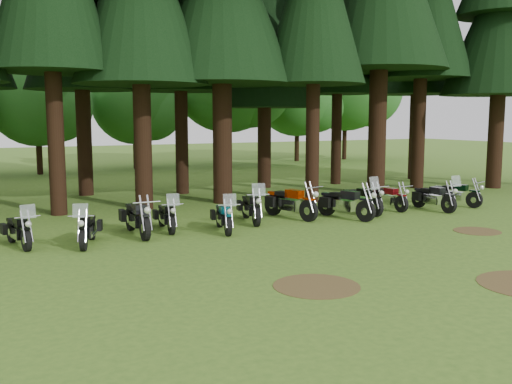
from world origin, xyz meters
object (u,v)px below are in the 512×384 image
motorcycle_3 (167,217)px  motorcycle_9 (388,198)px  motorcycle_0 (19,231)px  motorcycle_2 (137,219)px  motorcycle_11 (456,195)px  motorcycle_10 (434,198)px  motorcycle_7 (346,204)px  motorcycle_6 (290,204)px  motorcycle_5 (251,208)px  motorcycle_4 (224,218)px  motorcycle_8 (361,201)px  motorcycle_1 (88,230)px

motorcycle_3 → motorcycle_9: size_ratio=0.98×
motorcycle_0 → motorcycle_9: (12.88, 0.30, 0.00)m
motorcycle_2 → motorcycle_11: (12.60, -0.25, -0.05)m
motorcycle_3 → motorcycle_10: 10.11m
motorcycle_11 → motorcycle_9: bearing=152.3°
motorcycle_9 → motorcycle_10: motorcycle_10 is taller
motorcycle_0 → motorcycle_7: 10.33m
motorcycle_6 → motorcycle_9: motorcycle_6 is taller
motorcycle_2 → motorcycle_6: 5.46m
motorcycle_0 → motorcycle_5: bearing=-7.6°
motorcycle_4 → motorcycle_6: motorcycle_4 is taller
motorcycle_3 → motorcycle_6: 4.46m
motorcycle_0 → motorcycle_10: 14.29m
motorcycle_11 → motorcycle_2: bearing=161.5°
motorcycle_4 → motorcycle_9: 7.24m
motorcycle_4 → motorcycle_0: bearing=-172.8°
motorcycle_11 → motorcycle_3: bearing=160.0°
motorcycle_5 → motorcycle_8: size_ratio=0.99×
motorcycle_4 → motorcycle_5: 1.75m
motorcycle_0 → motorcycle_4: bearing=-16.9°
motorcycle_2 → motorcycle_6: (5.44, 0.39, 0.02)m
motorcycle_0 → motorcycle_8: bearing=-10.1°
motorcycle_4 → motorcycle_7: bearing=14.9°
motorcycle_0 → motorcycle_1: 1.79m
motorcycle_6 → motorcycle_9: size_ratio=1.18×
motorcycle_0 → motorcycle_9: 12.88m
motorcycle_2 → motorcycle_9: (9.65, 0.29, -0.07)m
motorcycle_7 → motorcycle_10: motorcycle_7 is taller
motorcycle_1 → motorcycle_2: size_ratio=0.84×
motorcycle_0 → motorcycle_3: same height
motorcycle_6 → motorcycle_10: (5.61, -1.03, -0.04)m
motorcycle_8 → motorcycle_9: bearing=8.6°
motorcycle_3 → motorcycle_10: size_ratio=0.91×
motorcycle_9 → motorcycle_2: bearing=179.8°
motorcycle_6 → motorcycle_9: (4.21, -0.10, -0.09)m
motorcycle_10 → motorcycle_1: bearing=-179.8°
motorcycle_0 → motorcycle_11: 15.83m
motorcycle_1 → motorcycle_7: 8.64m
motorcycle_8 → motorcycle_9: motorcycle_8 is taller
motorcycle_9 → motorcycle_11: 3.00m
motorcycle_5 → motorcycle_7: (3.18, -0.90, 0.04)m
motorcycle_0 → motorcycle_9: size_ratio=0.98×
motorcycle_6 → motorcycle_11: 7.19m
motorcycle_1 → motorcycle_8: size_ratio=0.88×
motorcycle_0 → motorcycle_7: motorcycle_7 is taller
motorcycle_1 → motorcycle_10: bearing=20.5°
motorcycle_9 → motorcycle_8: bearing=-172.2°
motorcycle_3 → motorcycle_11: 11.63m
motorcycle_10 → motorcycle_11: bearing=14.2°
motorcycle_8 → motorcycle_10: (2.85, -0.68, -0.00)m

